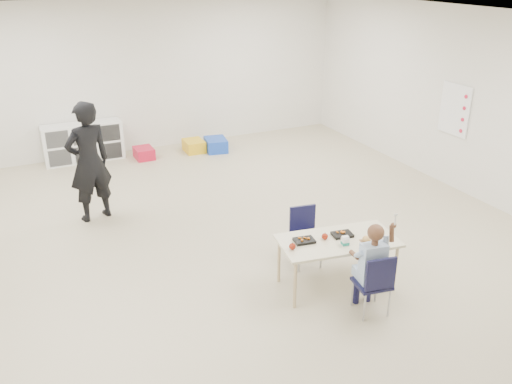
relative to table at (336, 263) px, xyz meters
name	(u,v)px	position (x,y,z in m)	size (l,w,h in m)	color
room	(236,146)	(-0.68, 1.22, 1.10)	(9.00, 9.02, 2.80)	beige
table	(336,263)	(0.00, 0.00, 0.00)	(1.38, 0.84, 0.59)	beige
chair_near	(372,282)	(0.06, -0.56, 0.06)	(0.35, 0.32, 0.71)	#111134
chair_far	(306,238)	(-0.06, 0.56, 0.06)	(0.35, 0.32, 0.71)	#111134
child	(374,265)	(0.06, -0.56, 0.26)	(0.47, 0.47, 1.12)	#9EB4D6
lunch_tray_near	(342,235)	(0.09, 0.06, 0.31)	(0.22, 0.16, 0.03)	black
lunch_tray_far	(304,241)	(-0.36, 0.11, 0.31)	(0.22, 0.16, 0.03)	black
milk_carton	(345,241)	(0.00, -0.14, 0.34)	(0.07, 0.07, 0.10)	white
bread_roll	(366,239)	(0.25, -0.17, 0.33)	(0.09, 0.09, 0.07)	tan
apple_near	(325,236)	(-0.13, 0.07, 0.33)	(0.07, 0.07, 0.07)	maroon
apple_far	(292,246)	(-0.56, 0.02, 0.33)	(0.07, 0.07, 0.07)	maroon
cubby_shelf	(83,142)	(-1.88, 5.50, 0.05)	(1.40, 0.40, 0.70)	white
rules_poster	(455,110)	(3.30, 1.82, 0.95)	(0.02, 0.60, 0.80)	white
adult	(89,162)	(-2.14, 2.96, 0.55)	(0.62, 0.41, 1.70)	black
bin_red	(144,153)	(-0.87, 5.14, -0.20)	(0.33, 0.42, 0.20)	red
bin_yellow	(194,146)	(0.10, 5.12, -0.19)	(0.35, 0.45, 0.22)	yellow
bin_blue	(216,145)	(0.50, 4.98, -0.18)	(0.39, 0.50, 0.24)	blue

